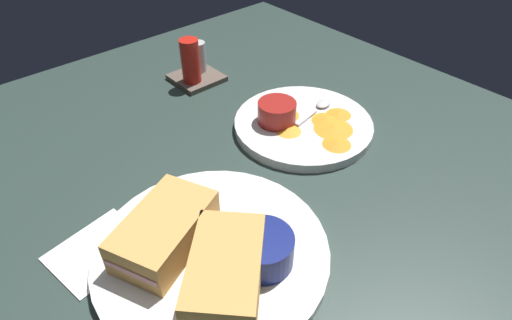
{
  "coord_description": "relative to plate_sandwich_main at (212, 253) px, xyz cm",
  "views": [
    {
      "loc": [
        -27.14,
        -34.78,
        42.74
      ],
      "look_at": [
        4.6,
        1.14,
        3.0
      ],
      "focal_mm": 30.08,
      "sensor_mm": 36.0,
      "label": 1
    }
  ],
  "objects": [
    {
      "name": "ground_plane",
      "position": [
        9.37,
        6.55,
        -2.3
      ],
      "size": [
        110.0,
        110.0,
        3.0
      ],
      "primitive_type": "cube",
      "color": "#283833"
    },
    {
      "name": "plantain_chip_scatter",
      "position": [
        29.06,
        8.57,
        1.1
      ],
      "size": [
        14.8,
        17.33,
        0.6
      ],
      "color": "orange",
      "rests_on": "plate_chips_companion"
    },
    {
      "name": "condiment_caddy",
      "position": [
        23.79,
        37.08,
        2.61
      ],
      "size": [
        9.0,
        9.0,
        9.5
      ],
      "color": "brown",
      "rests_on": "ground_plane"
    },
    {
      "name": "ramekin_dark_sauce",
      "position": [
        3.45,
        -5.41,
        2.95
      ],
      "size": [
        7.17,
        7.17,
        4.01
      ],
      "color": "navy",
      "rests_on": "plate_sandwich_main"
    },
    {
      "name": "plate_chips_companion",
      "position": [
        27.94,
        11.38,
        0.0
      ],
      "size": [
        23.38,
        23.38,
        1.6
      ],
      "primitive_type": "cylinder",
      "color": "silver",
      "rests_on": "ground_plane"
    },
    {
      "name": "spoon_by_gravy_ramekin",
      "position": [
        32.82,
        12.2,
        1.16
      ],
      "size": [
        9.96,
        3.11,
        0.8
      ],
      "color": "silver",
      "rests_on": "plate_chips_companion"
    },
    {
      "name": "spoon_by_dark_ramekin",
      "position": [
        2.48,
        0.14,
        1.16
      ],
      "size": [
        3.17,
        9.96,
        0.8
      ],
      "color": "silver",
      "rests_on": "plate_sandwich_main"
    },
    {
      "name": "paper_napkin_folded",
      "position": [
        -10.05,
        10.09,
        -0.6
      ],
      "size": [
        12.25,
        10.58,
        0.4
      ],
      "primitive_type": "cube",
      "rotation": [
        0.0,
        0.0,
        0.15
      ],
      "color": "white",
      "rests_on": "ground_plane"
    },
    {
      "name": "sandwich_half_far",
      "position": [
        -1.72,
        -5.14,
        3.2
      ],
      "size": [
        14.66,
        14.47,
        4.8
      ],
      "color": "tan",
      "rests_on": "plate_sandwich_main"
    },
    {
      "name": "plate_sandwich_main",
      "position": [
        0.0,
        0.0,
        0.0
      ],
      "size": [
        28.55,
        28.55,
        1.6
      ],
      "primitive_type": "cylinder",
      "color": "silver",
      "rests_on": "ground_plane"
    },
    {
      "name": "ramekin_light_gravy",
      "position": [
        24.44,
        14.3,
        2.78
      ],
      "size": [
        6.41,
        6.41,
        3.68
      ],
      "color": "maroon",
      "rests_on": "plate_chips_companion"
    },
    {
      "name": "sandwich_half_near",
      "position": [
        -3.6,
        4.06,
        3.2
      ],
      "size": [
        14.95,
        12.16,
        4.8
      ],
      "color": "tan",
      "rests_on": "plate_sandwich_main"
    }
  ]
}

